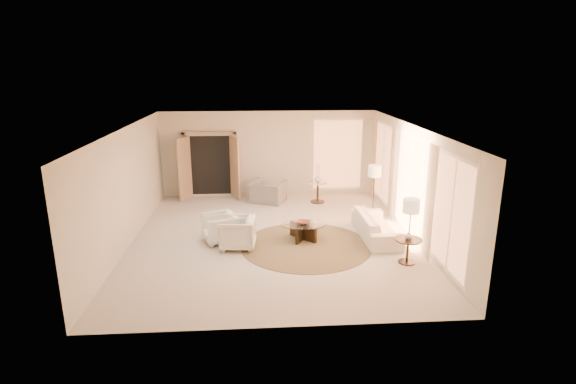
{
  "coord_description": "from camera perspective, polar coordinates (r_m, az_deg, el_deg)",
  "views": [
    {
      "loc": [
        -0.36,
        -10.59,
        4.23
      ],
      "look_at": [
        0.4,
        0.4,
        1.1
      ],
      "focal_mm": 28.0,
      "sensor_mm": 36.0,
      "label": 1
    }
  ],
  "objects": [
    {
      "name": "window_back_corner",
      "position": [
        15.06,
        6.32,
        4.74
      ],
      "size": [
        1.7,
        0.1,
        2.4
      ],
      "primitive_type": null,
      "color": "#FFA166",
      "rests_on": "room"
    },
    {
      "name": "bowl",
      "position": [
        11.19,
        1.93,
        -3.89
      ],
      "size": [
        0.39,
        0.39,
        0.07
      ],
      "primitive_type": "imported",
      "rotation": [
        0.0,
        0.0,
        -0.35
      ],
      "color": "brown",
      "rests_on": "coffee_table"
    },
    {
      "name": "floor_lamp_far",
      "position": [
        9.96,
        15.35,
        -2.08
      ],
      "size": [
        0.36,
        0.36,
        1.48
      ],
      "rotation": [
        0.0,
        0.0,
        0.11
      ],
      "color": "#2F281B",
      "rests_on": "room"
    },
    {
      "name": "end_vase",
      "position": [
        10.17,
        15.08,
        -5.33
      ],
      "size": [
        0.18,
        0.18,
        0.18
      ],
      "primitive_type": "imported",
      "rotation": [
        0.0,
        0.0,
        -0.06
      ],
      "color": "white",
      "rests_on": "end_table"
    },
    {
      "name": "area_rug",
      "position": [
        10.97,
        2.3,
        -6.8
      ],
      "size": [
        3.72,
        3.72,
        0.01
      ],
      "primitive_type": "cylinder",
      "rotation": [
        0.0,
        0.0,
        0.2
      ],
      "color": "#3E301B",
      "rests_on": "room"
    },
    {
      "name": "floor_lamp_near",
      "position": [
        12.76,
        10.96,
        2.32
      ],
      "size": [
        0.37,
        0.37,
        1.53
      ],
      "rotation": [
        0.0,
        0.0,
        0.19
      ],
      "color": "#2F281B",
      "rests_on": "room"
    },
    {
      "name": "curtains_right",
      "position": [
        12.53,
        13.63,
        1.89
      ],
      "size": [
        0.06,
        5.2,
        2.6
      ],
      "primitive_type": null,
      "color": "tan",
      "rests_on": "room"
    },
    {
      "name": "coffee_table",
      "position": [
        11.26,
        1.92,
        -4.81
      ],
      "size": [
        1.26,
        1.26,
        0.41
      ],
      "rotation": [
        0.0,
        0.0,
        0.13
      ],
      "color": "black",
      "rests_on": "room"
    },
    {
      "name": "side_table",
      "position": [
        14.25,
        3.8,
        0.27
      ],
      "size": [
        0.58,
        0.58,
        0.68
      ],
      "rotation": [
        0.0,
        0.0,
        0.22
      ],
      "color": "#2F281B",
      "rests_on": "room"
    },
    {
      "name": "side_vase",
      "position": [
        14.16,
        3.83,
        1.76
      ],
      "size": [
        0.29,
        0.29,
        0.24
      ],
      "primitive_type": "imported",
      "rotation": [
        0.0,
        0.0,
        -0.32
      ],
      "color": "white",
      "rests_on": "side_table"
    },
    {
      "name": "end_table",
      "position": [
        10.27,
        14.97,
        -6.69
      ],
      "size": [
        0.6,
        0.6,
        0.56
      ],
      "rotation": [
        0.0,
        0.0,
        0.27
      ],
      "color": "black",
      "rests_on": "room"
    },
    {
      "name": "armchair_left",
      "position": [
        11.2,
        -8.68,
        -4.35
      ],
      "size": [
        0.93,
        0.96,
        0.79
      ],
      "primitive_type": "imported",
      "rotation": [
        0.0,
        0.0,
        -1.23
      ],
      "color": "white",
      "rests_on": "room"
    },
    {
      "name": "armchair_right",
      "position": [
        10.78,
        -6.45,
        -4.98
      ],
      "size": [
        0.81,
        0.86,
        0.82
      ],
      "primitive_type": "imported",
      "rotation": [
        0.0,
        0.0,
        -1.65
      ],
      "color": "white",
      "rests_on": "room"
    },
    {
      "name": "sofa",
      "position": [
        11.59,
        11.18,
        -4.24
      ],
      "size": [
        0.85,
        2.11,
        0.61
      ],
      "primitive_type": "imported",
      "rotation": [
        0.0,
        0.0,
        1.59
      ],
      "color": "white",
      "rests_on": "room"
    },
    {
      "name": "accent_chair",
      "position": [
        14.23,
        -2.61,
        0.46
      ],
      "size": [
        1.23,
        1.03,
        0.91
      ],
      "primitive_type": "imported",
      "rotation": [
        0.0,
        0.0,
        2.74
      ],
      "color": "gray",
      "rests_on": "room"
    },
    {
      "name": "room",
      "position": [
        10.97,
        -1.94,
        0.89
      ],
      "size": [
        7.04,
        8.04,
        2.83
      ],
      "color": "beige",
      "rests_on": "ground"
    },
    {
      "name": "windows_right",
      "position": [
        11.71,
        15.17,
        1.06
      ],
      "size": [
        0.1,
        6.4,
        2.4
      ],
      "primitive_type": null,
      "color": "#FFA166",
      "rests_on": "room"
    },
    {
      "name": "french_doors",
      "position": [
        14.83,
        -9.84,
        3.31
      ],
      "size": [
        1.95,
        0.66,
        2.16
      ],
      "color": "tan",
      "rests_on": "room"
    }
  ]
}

